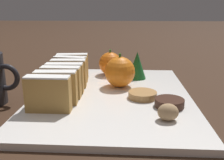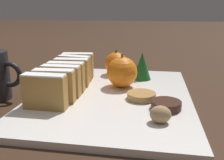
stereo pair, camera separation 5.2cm
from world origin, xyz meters
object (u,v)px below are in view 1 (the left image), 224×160
(orange_near, at_px, (110,64))
(chocolate_cookie, at_px, (169,103))
(walnut, at_px, (168,112))
(orange_far, at_px, (120,72))

(orange_near, relative_size, chocolate_cookie, 1.27)
(orange_near, xyz_separation_m, walnut, (0.11, -0.28, -0.02))
(walnut, xyz_separation_m, chocolate_cookie, (0.01, 0.06, -0.01))
(orange_near, xyz_separation_m, chocolate_cookie, (0.12, -0.22, -0.02))
(orange_near, relative_size, walnut, 2.02)
(orange_near, xyz_separation_m, orange_far, (0.03, -0.10, 0.00))
(chocolate_cookie, bearing_deg, walnut, -101.56)
(orange_far, xyz_separation_m, walnut, (0.08, -0.17, -0.02))
(orange_near, bearing_deg, orange_far, -74.52)
(orange_far, xyz_separation_m, chocolate_cookie, (0.09, -0.12, -0.03))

